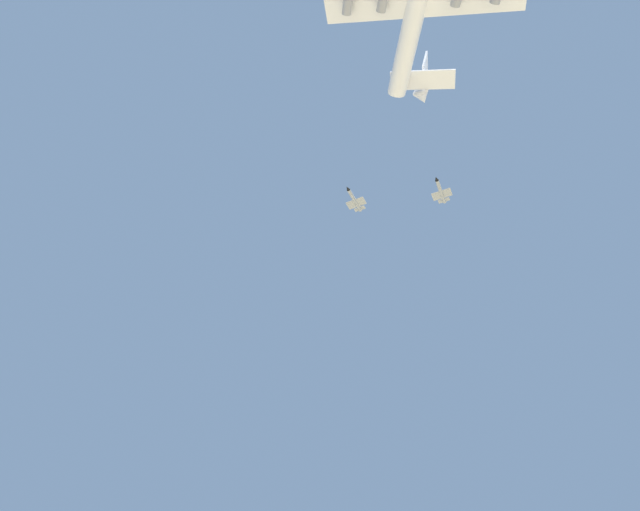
% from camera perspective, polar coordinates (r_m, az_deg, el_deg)
% --- Properties ---
extents(chase_jet_lead, '(15.26, 8.94, 4.00)m').
position_cam_1_polar(chase_jet_lead, '(201.69, 14.47, 7.56)').
color(chase_jet_lead, '#999EA3').
extents(chase_jet_left_wing, '(15.30, 8.89, 4.00)m').
position_cam_1_polar(chase_jet_left_wing, '(200.86, 4.23, 6.72)').
color(chase_jet_left_wing, '#999EA3').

